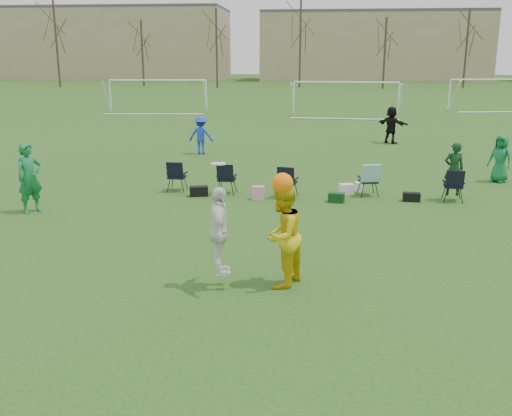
# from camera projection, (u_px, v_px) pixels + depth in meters

# --- Properties ---
(ground) EXTENTS (260.00, 260.00, 0.00)m
(ground) POSITION_uv_depth(u_px,v_px,m) (219.00, 301.00, 10.01)
(ground) COLOR #214C18
(ground) RESTS_ON ground
(fielder_green_near) EXTENTS (0.79, 0.84, 1.92)m
(fielder_green_near) POSITION_uv_depth(u_px,v_px,m) (30.00, 178.00, 15.47)
(fielder_green_near) COLOR #14753E
(fielder_green_near) RESTS_ON ground
(fielder_blue) EXTENTS (1.09, 0.66, 1.65)m
(fielder_blue) POSITION_uv_depth(u_px,v_px,m) (201.00, 135.00, 24.85)
(fielder_blue) COLOR blue
(fielder_blue) RESTS_ON ground
(fielder_green_far) EXTENTS (0.92, 0.91, 1.60)m
(fielder_green_far) POSITION_uv_depth(u_px,v_px,m) (500.00, 159.00, 19.31)
(fielder_green_far) COLOR #126A3B
(fielder_green_far) RESTS_ON ground
(fielder_black) EXTENTS (1.59, 1.51, 1.79)m
(fielder_black) POSITION_uv_depth(u_px,v_px,m) (391.00, 125.00, 27.94)
(fielder_black) COLOR black
(fielder_black) RESTS_ON ground
(center_contest) EXTENTS (1.95, 1.33, 2.34)m
(center_contest) POSITION_uv_depth(u_px,v_px,m) (262.00, 233.00, 10.42)
(center_contest) COLOR white
(center_contest) RESTS_ON ground
(sideline_setup) EXTENTS (9.07, 1.77, 1.74)m
(sideline_setup) POSITION_uv_depth(u_px,v_px,m) (324.00, 180.00, 17.37)
(sideline_setup) COLOR #0E3518
(sideline_setup) RESTS_ON ground
(goal_left) EXTENTS (7.39, 0.76, 2.46)m
(goal_left) POSITION_uv_depth(u_px,v_px,m) (158.00, 87.00, 43.12)
(goal_left) COLOR white
(goal_left) RESTS_ON ground
(goal_mid) EXTENTS (7.40, 0.63, 2.46)m
(goal_mid) POSITION_uv_depth(u_px,v_px,m) (346.00, 89.00, 39.94)
(goal_mid) COLOR white
(goal_mid) RESTS_ON ground
(goal_right) EXTENTS (7.35, 1.14, 2.46)m
(goal_right) POSITION_uv_depth(u_px,v_px,m) (496.00, 86.00, 44.63)
(goal_right) COLOR white
(goal_right) RESTS_ON ground
(tree_line) EXTENTS (110.28, 3.28, 11.40)m
(tree_line) POSITION_uv_depth(u_px,v_px,m) (302.00, 49.00, 75.86)
(tree_line) COLOR #382B21
(tree_line) RESTS_ON ground
(building_row) EXTENTS (126.00, 16.00, 13.00)m
(building_row) POSITION_uv_depth(u_px,v_px,m) (341.00, 45.00, 100.20)
(building_row) COLOR tan
(building_row) RESTS_ON ground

